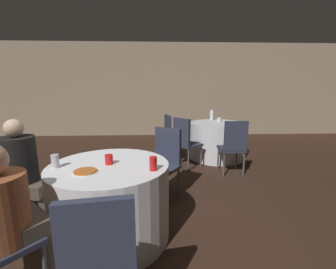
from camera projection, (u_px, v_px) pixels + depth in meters
ground_plane at (93, 227)px, 2.40m from camera, size 16.00×16.00×0.00m
wall_back at (135, 90)px, 6.87m from camera, size 16.00×0.06×2.80m
table_near at (111, 201)px, 2.19m from camera, size 1.13×1.13×0.75m
table_far at (217, 140)px, 4.74m from camera, size 1.14×1.14×0.75m
chair_near_northeast at (165, 157)px, 2.97m from camera, size 0.55×0.55×0.94m
chair_near_west at (12, 182)px, 2.20m from camera, size 0.44×0.43×0.94m
chair_near_south at (100, 258)px, 1.21m from camera, size 0.46×0.46×0.94m
chair_far_south at (234, 143)px, 3.74m from camera, size 0.41×0.41×0.94m
chair_far_southwest at (185, 139)px, 4.06m from camera, size 0.56×0.56×0.94m
chair_far_west at (172, 134)px, 4.47m from camera, size 0.48×0.47×0.94m
person_black_shirt at (28, 179)px, 2.18m from camera, size 0.50×0.34×1.18m
person_floral_shirt at (12, 220)px, 1.52m from camera, size 0.49×0.50×1.13m
pizza_plate_near at (85, 171)px, 1.91m from camera, size 0.21×0.21×0.02m
soda_can_silver at (55, 161)px, 2.01m from camera, size 0.07×0.07×0.12m
soda_can_red at (153, 164)px, 1.95m from camera, size 0.07×0.07×0.12m
cup_near at (109, 159)px, 2.11m from camera, size 0.07×0.07×0.09m
bottle_far at (212, 115)px, 5.05m from camera, size 0.09×0.09×0.23m
cup_far at (219, 120)px, 4.75m from camera, size 0.08×0.08×0.10m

